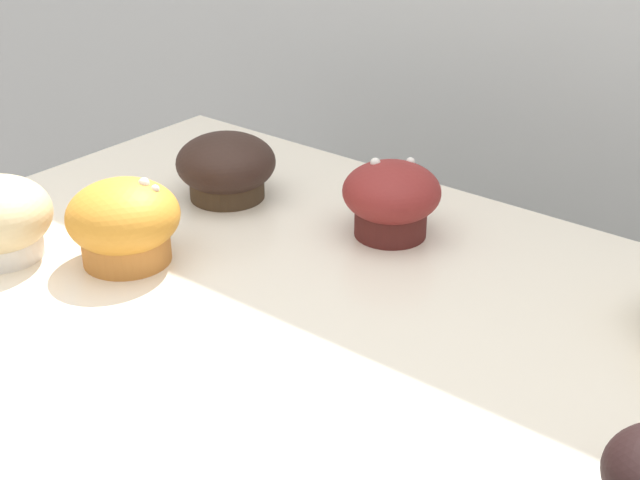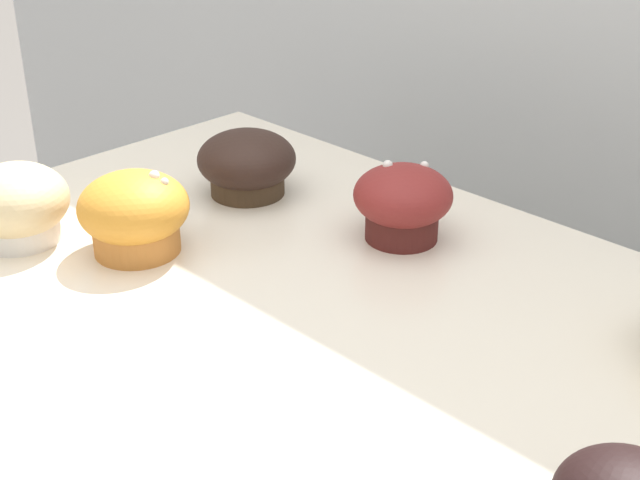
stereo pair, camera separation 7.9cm
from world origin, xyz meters
TOP-DOWN VIEW (x-y plane):
  - muffin_front_center at (-0.35, -0.10)m, footprint 0.10×0.10m
  - muffin_back_right at (-0.27, 0.14)m, footprint 0.11×0.11m
  - muffin_front_left at (-0.24, -0.03)m, footprint 0.11×0.11m
  - muffin_back_center at (-0.08, 0.18)m, footprint 0.10×0.10m

SIDE VIEW (x-z plane):
  - muffin_back_right at x=-0.27m, z-range 0.93..1.00m
  - muffin_front_center at x=-0.35m, z-range 0.92..1.01m
  - muffin_back_center at x=-0.08m, z-range 0.93..1.01m
  - muffin_front_left at x=-0.24m, z-range 0.92..1.01m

